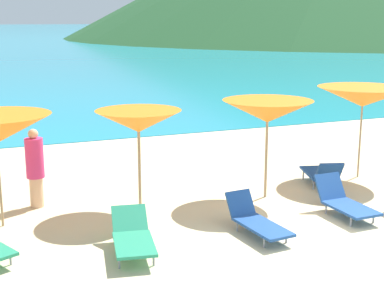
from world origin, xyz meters
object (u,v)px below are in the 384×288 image
lounge_chair_3 (256,220)px  lounge_chair_10 (133,236)px  umbrella_4 (268,111)px  lounge_chair_11 (344,201)px  umbrella_3 (138,121)px  beachgoer_0 (35,167)px  lounge_chair_6 (321,173)px  umbrella_5 (363,97)px

lounge_chair_3 → lounge_chair_10: size_ratio=0.96×
umbrella_4 → lounge_chair_10: umbrella_4 is taller
lounge_chair_3 → lounge_chair_11: 2.08m
umbrella_3 → umbrella_4: bearing=-6.4°
umbrella_3 → umbrella_4: 2.77m
umbrella_3 → lounge_chair_11: size_ratio=1.43×
lounge_chair_10 → lounge_chair_11: (4.38, 0.18, 0.00)m
lounge_chair_3 → lounge_chair_11: (2.07, 0.21, 0.04)m
umbrella_4 → beachgoer_0: bearing=165.7°
umbrella_3 → lounge_chair_3: bearing=-54.6°
lounge_chair_6 → beachgoer_0: (-6.28, 1.03, 0.53)m
lounge_chair_11 → beachgoer_0: beachgoer_0 is taller
umbrella_5 → lounge_chair_11: (-2.07, -2.19, -1.69)m
umbrella_3 → lounge_chair_3: 3.07m
beachgoer_0 → lounge_chair_10: bearing=-165.7°
lounge_chair_3 → lounge_chair_6: size_ratio=0.94×
umbrella_3 → lounge_chair_11: umbrella_3 is taller
lounge_chair_10 → beachgoer_0: bearing=121.8°
lounge_chair_3 → lounge_chair_11: bearing=0.4°
lounge_chair_6 → lounge_chair_3: bearing=53.3°
lounge_chair_6 → beachgoer_0: 6.39m
lounge_chair_6 → lounge_chair_10: bearing=38.8°
umbrella_3 → umbrella_5: size_ratio=0.89×
lounge_chair_6 → lounge_chair_10: (-5.10, -1.99, -0.03)m
umbrella_3 → umbrella_5: umbrella_5 is taller
lounge_chair_3 → umbrella_3: bearing=119.9°
umbrella_3 → beachgoer_0: size_ratio=1.24×
beachgoer_0 → lounge_chair_3: bearing=-138.3°
umbrella_4 → lounge_chair_11: bearing=-62.5°
umbrella_5 → lounge_chair_3: (-4.14, -2.40, -1.72)m
umbrella_5 → lounge_chair_10: (-6.45, -2.37, -1.69)m
umbrella_3 → lounge_chair_3: size_ratio=1.32×
umbrella_5 → beachgoer_0: umbrella_5 is taller
umbrella_4 → lounge_chair_6: bearing=6.3°
umbrella_4 → lounge_chair_3: 2.75m
umbrella_4 → beachgoer_0: size_ratio=1.30×
lounge_chair_11 → beachgoer_0: bearing=152.0°
umbrella_3 → lounge_chair_6: (4.33, -0.14, -1.48)m
umbrella_4 → lounge_chair_10: bearing=-152.8°
lounge_chair_3 → beachgoer_0: size_ratio=0.94×
umbrella_5 → lounge_chair_11: bearing=-133.4°
umbrella_5 → umbrella_4: bearing=-169.2°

